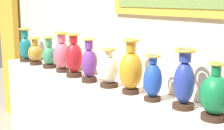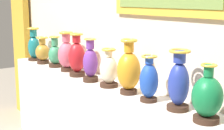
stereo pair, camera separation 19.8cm
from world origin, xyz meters
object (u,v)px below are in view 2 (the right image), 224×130
(vase_ivory, at_px, (109,70))
(vase_amber, at_px, (129,70))
(vase_violet, at_px, (90,63))
(vase_sapphire, at_px, (149,81))
(vase_teal, at_px, (34,46))
(vase_rose, at_px, (67,54))
(vase_cobalt, at_px, (179,83))
(vase_jade, at_px, (55,54))
(vase_ochre, at_px, (43,52))
(vase_crimson, at_px, (77,57))
(vase_emerald, at_px, (207,98))

(vase_ivory, xyz_separation_m, vase_amber, (0.27, -0.00, 0.05))
(vase_violet, bearing_deg, vase_sapphire, 1.36)
(vase_teal, xyz_separation_m, vase_rose, (0.78, 0.02, 0.01))
(vase_cobalt, bearing_deg, vase_jade, 179.91)
(vase_ochre, distance_m, vase_rose, 0.53)
(vase_crimson, bearing_deg, vase_ivory, 1.66)
(vase_violet, bearing_deg, vase_amber, 2.97)
(vase_ochre, bearing_deg, vase_rose, 2.46)
(vase_rose, bearing_deg, vase_jade, 178.83)
(vase_teal, xyz_separation_m, vase_sapphire, (2.05, -0.01, -0.02))
(vase_teal, relative_size, vase_emerald, 1.10)
(vase_teal, height_order, vase_ochre, vase_teal)
(vase_crimson, relative_size, vase_amber, 0.96)
(vase_amber, relative_size, vase_sapphire, 1.27)
(vase_sapphire, distance_m, vase_emerald, 0.52)
(vase_ochre, bearing_deg, vase_emerald, -0.07)
(vase_rose, distance_m, vase_cobalt, 1.53)
(vase_crimson, relative_size, vase_emerald, 1.16)
(vase_teal, bearing_deg, vase_violet, -1.11)
(vase_jade, bearing_deg, vase_emerald, -0.86)
(vase_rose, relative_size, vase_sapphire, 1.20)
(vase_teal, xyz_separation_m, vase_jade, (0.51, 0.02, -0.04))
(vase_jade, xyz_separation_m, vase_amber, (1.30, -0.02, 0.05))
(vase_sapphire, relative_size, vase_cobalt, 0.83)
(vase_ivory, xyz_separation_m, vase_emerald, (1.03, -0.01, 0.01))
(vase_ivory, xyz_separation_m, vase_cobalt, (0.77, 0.02, 0.05))
(vase_rose, xyz_separation_m, vase_cobalt, (1.53, 0.00, 0.01))
(vase_jade, bearing_deg, vase_rose, -1.17)
(vase_emerald, bearing_deg, vase_rose, 179.19)
(vase_rose, bearing_deg, vase_cobalt, 0.10)
(vase_rose, height_order, vase_amber, vase_amber)
(vase_ochre, xyz_separation_m, vase_crimson, (0.78, -0.01, 0.05))
(vase_ochre, distance_m, vase_sapphire, 1.80)
(vase_ivory, bearing_deg, vase_jade, 178.92)
(vase_teal, height_order, vase_violet, vase_teal)
(vase_cobalt, bearing_deg, vase_ochre, -179.30)
(vase_jade, height_order, vase_rose, vase_rose)
(vase_amber, bearing_deg, vase_ochre, -179.73)
(vase_teal, distance_m, vase_ivory, 1.54)
(vase_crimson, distance_m, vase_ivory, 0.51)
(vase_crimson, height_order, vase_emerald, vase_crimson)
(vase_teal, bearing_deg, vase_crimson, -0.65)
(vase_jade, bearing_deg, vase_ochre, -173.74)
(vase_ivory, bearing_deg, vase_sapphire, -1.14)
(vase_teal, bearing_deg, vase_amber, 0.04)
(vase_crimson, distance_m, vase_cobalt, 1.28)
(vase_ivory, bearing_deg, vase_emerald, -0.63)
(vase_rose, bearing_deg, vase_ivory, -1.05)
(vase_crimson, bearing_deg, vase_emerald, 0.13)
(vase_ochre, bearing_deg, vase_violet, -1.07)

